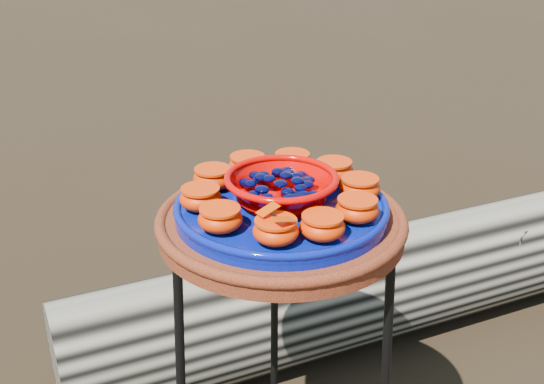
{
  "coord_description": "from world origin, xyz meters",
  "views": [
    {
      "loc": [
        -0.07,
        -1.02,
        1.25
      ],
      "look_at": [
        -0.02,
        0.0,
        0.78
      ],
      "focal_mm": 45.0,
      "sensor_mm": 36.0,
      "label": 1
    }
  ],
  "objects_px": {
    "cobalt_plate": "(281,210)",
    "red_bowl": "(281,190)",
    "terracotta_saucer": "(281,225)",
    "driftwood_log": "(358,288)"
  },
  "relations": [
    {
      "from": "cobalt_plate",
      "to": "red_bowl",
      "type": "bearing_deg",
      "value": 0.0
    },
    {
      "from": "terracotta_saucer",
      "to": "driftwood_log",
      "type": "height_order",
      "value": "terracotta_saucer"
    },
    {
      "from": "red_bowl",
      "to": "driftwood_log",
      "type": "xyz_separation_m",
      "value": [
        0.27,
        0.65,
        -0.62
      ]
    },
    {
      "from": "terracotta_saucer",
      "to": "red_bowl",
      "type": "bearing_deg",
      "value": 0.0
    },
    {
      "from": "red_bowl",
      "to": "cobalt_plate",
      "type": "bearing_deg",
      "value": 0.0
    },
    {
      "from": "terracotta_saucer",
      "to": "red_bowl",
      "type": "relative_size",
      "value": 2.33
    },
    {
      "from": "cobalt_plate",
      "to": "red_bowl",
      "type": "distance_m",
      "value": 0.04
    },
    {
      "from": "cobalt_plate",
      "to": "red_bowl",
      "type": "relative_size",
      "value": 2.0
    },
    {
      "from": "red_bowl",
      "to": "driftwood_log",
      "type": "distance_m",
      "value": 0.94
    },
    {
      "from": "red_bowl",
      "to": "driftwood_log",
      "type": "height_order",
      "value": "red_bowl"
    }
  ]
}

